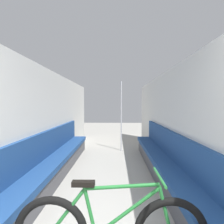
# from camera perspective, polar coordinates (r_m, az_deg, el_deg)

# --- Properties ---
(wall_left) EXTENTS (0.10, 9.66, 2.21)m
(wall_left) POSITION_cam_1_polar(r_m,az_deg,el_deg) (4.28, -19.04, -2.75)
(wall_left) COLOR silver
(wall_left) RESTS_ON ground
(wall_right) EXTENTS (0.10, 9.66, 2.21)m
(wall_right) POSITION_cam_1_polar(r_m,az_deg,el_deg) (4.18, 17.59, -2.84)
(wall_right) COLOR silver
(wall_right) RESTS_ON ground
(bench_seat_row_left) EXTENTS (0.44, 5.10, 0.94)m
(bench_seat_row_left) POSITION_cam_1_polar(r_m,az_deg,el_deg) (4.24, -16.36, -13.81)
(bench_seat_row_left) COLOR #4C4C51
(bench_seat_row_left) RESTS_ON ground
(bench_seat_row_right) EXTENTS (0.44, 5.10, 0.94)m
(bench_seat_row_right) POSITION_cam_1_polar(r_m,az_deg,el_deg) (4.17, 14.70, -14.10)
(bench_seat_row_right) COLOR #4C4C51
(bench_seat_row_right) RESTS_ON ground
(grab_pole_near) EXTENTS (0.08, 0.08, 2.19)m
(grab_pole_near) POSITION_cam_1_polar(r_m,az_deg,el_deg) (6.34, 2.66, -1.40)
(grab_pole_near) COLOR gray
(grab_pole_near) RESTS_ON ground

